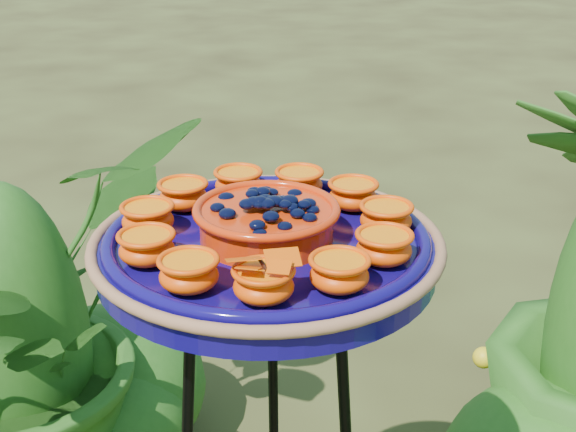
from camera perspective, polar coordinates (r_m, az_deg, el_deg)
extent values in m
torus|color=black|center=(0.96, -1.49, -4.19)|extent=(0.25, 0.25, 0.01)
cylinder|color=#0E0650|center=(0.95, -1.51, -2.67)|extent=(0.44, 0.44, 0.04)
torus|color=brown|center=(0.94, -1.52, -1.80)|extent=(0.42, 0.42, 0.01)
torus|color=#0E0650|center=(0.94, -1.52, -1.60)|extent=(0.39, 0.39, 0.02)
cylinder|color=red|center=(0.93, -1.53, -0.62)|extent=(0.17, 0.17, 0.04)
torus|color=red|center=(0.93, -1.54, 0.49)|extent=(0.17, 0.17, 0.01)
ellipsoid|color=black|center=(0.92, -1.55, 0.79)|extent=(0.14, 0.14, 0.03)
ellipsoid|color=#FF5602|center=(0.96, 6.98, -0.32)|extent=(0.06, 0.06, 0.03)
cylinder|color=#FF8E05|center=(0.96, 7.02, 0.53)|extent=(0.06, 0.06, 0.01)
ellipsoid|color=#FF5602|center=(1.03, 4.65, 1.33)|extent=(0.06, 0.06, 0.03)
cylinder|color=#FF8E05|center=(1.02, 4.67, 2.14)|extent=(0.06, 0.06, 0.01)
ellipsoid|color=#FF5602|center=(1.06, 0.81, 2.22)|extent=(0.06, 0.06, 0.03)
cylinder|color=#FF8E05|center=(1.06, 0.81, 3.00)|extent=(0.06, 0.06, 0.01)
ellipsoid|color=#FF5602|center=(1.06, -3.55, 2.21)|extent=(0.06, 0.06, 0.03)
cylinder|color=#FF8E05|center=(1.06, -3.57, 2.99)|extent=(0.06, 0.06, 0.01)
ellipsoid|color=#FF5602|center=(1.03, -7.45, 1.31)|extent=(0.06, 0.06, 0.03)
cylinder|color=#FF8E05|center=(1.02, -7.50, 2.11)|extent=(0.06, 0.06, 0.01)
ellipsoid|color=#FF5602|center=(0.97, -9.93, -0.34)|extent=(0.06, 0.06, 0.03)
cylinder|color=#FF8E05|center=(0.96, -9.99, 0.50)|extent=(0.06, 0.06, 0.01)
ellipsoid|color=#FF5602|center=(0.90, -9.99, -2.41)|extent=(0.06, 0.06, 0.03)
cylinder|color=#FF8E05|center=(0.89, -10.06, -1.51)|extent=(0.06, 0.06, 0.01)
ellipsoid|color=#FF5602|center=(0.83, -7.06, -4.26)|extent=(0.06, 0.06, 0.03)
cylinder|color=#FF8E05|center=(0.83, -7.11, -3.31)|extent=(0.06, 0.06, 0.01)
ellipsoid|color=#FF5602|center=(0.81, -1.75, -5.04)|extent=(0.06, 0.06, 0.03)
cylinder|color=#FF8E05|center=(0.80, -1.76, -4.06)|extent=(0.06, 0.06, 0.01)
ellipsoid|color=#FF5602|center=(0.83, 3.67, -4.27)|extent=(0.06, 0.06, 0.03)
cylinder|color=#FF8E05|center=(0.82, 3.70, -3.31)|extent=(0.06, 0.06, 0.01)
ellipsoid|color=#FF5602|center=(0.89, 6.83, -2.41)|extent=(0.06, 0.06, 0.03)
cylinder|color=#FF8E05|center=(0.88, 6.88, -1.50)|extent=(0.06, 0.06, 0.01)
cylinder|color=black|center=(0.80, -1.77, -3.49)|extent=(0.01, 0.03, 0.00)
cube|color=#FF6B05|center=(0.80, -3.19, -3.08)|extent=(0.04, 0.03, 0.01)
cube|color=#FF6B05|center=(0.80, -0.38, -2.99)|extent=(0.04, 0.03, 0.01)
imported|color=#245416|center=(1.68, -18.82, -7.66)|extent=(0.90, 0.93, 0.79)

